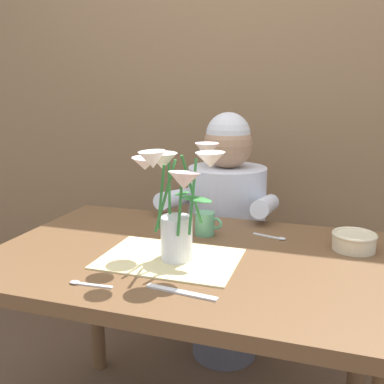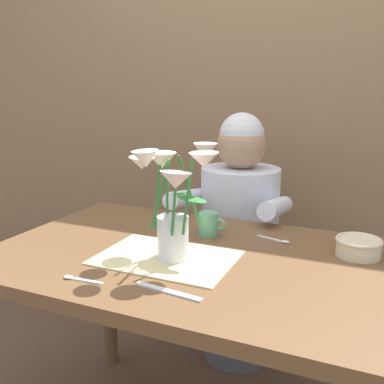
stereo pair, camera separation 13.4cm
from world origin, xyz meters
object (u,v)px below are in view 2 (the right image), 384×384
object	(u,v)px
seated_person	(239,243)
dinner_knife	(168,291)
ceramic_bowl	(359,246)
flower_vase	(173,194)
ceramic_mug	(210,224)

from	to	relation	value
seated_person	dinner_knife	xyz separation A→B (m)	(0.10, -0.88, 0.18)
dinner_knife	ceramic_bowl	bearing A→B (deg)	53.69
flower_vase	dinner_knife	xyz separation A→B (m)	(0.08, -0.19, -0.20)
flower_vase	ceramic_bowl	xyz separation A→B (m)	(0.49, 0.26, -0.17)
flower_vase	ceramic_mug	xyz separation A→B (m)	(0.01, 0.25, -0.16)
ceramic_bowl	ceramic_mug	size ratio (longest dim) A/B	1.46
seated_person	ceramic_bowl	xyz separation A→B (m)	(0.51, -0.43, 0.21)
dinner_knife	ceramic_mug	size ratio (longest dim) A/B	2.04
flower_vase	ceramic_mug	size ratio (longest dim) A/B	3.62
flower_vase	dinner_knife	distance (m)	0.28
dinner_knife	seated_person	bearing A→B (deg)	102.77
seated_person	dinner_knife	size ratio (longest dim) A/B	5.97
ceramic_bowl	dinner_knife	size ratio (longest dim) A/B	0.72
seated_person	ceramic_bowl	distance (m)	0.70
ceramic_mug	dinner_knife	bearing A→B (deg)	-81.57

